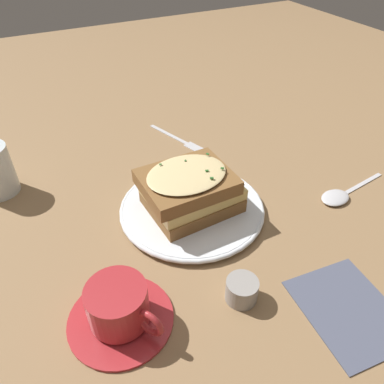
{
  "coord_description": "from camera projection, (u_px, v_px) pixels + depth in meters",
  "views": [
    {
      "loc": [
        -0.47,
        0.22,
        0.45
      ],
      "look_at": [
        -0.03,
        -0.01,
        0.05
      ],
      "focal_mm": 35.0,
      "sensor_mm": 36.0,
      "label": 1
    }
  ],
  "objects": [
    {
      "name": "condiment_pot",
      "position": [
        242.0,
        290.0,
        0.52
      ],
      "size": [
        0.05,
        0.05,
        0.03
      ],
      "primitive_type": "cylinder",
      "color": "gray",
      "rests_on": "ground_plane"
    },
    {
      "name": "fork",
      "position": [
        187.0,
        143.0,
        0.84
      ],
      "size": [
        0.19,
        0.08,
        0.0
      ],
      "rotation": [
        0.0,
        0.0,
        1.91
      ],
      "color": "silver",
      "rests_on": "ground_plane"
    },
    {
      "name": "dinner_plate",
      "position": [
        192.0,
        208.0,
        0.66
      ],
      "size": [
        0.25,
        0.25,
        0.01
      ],
      "color": "white",
      "rests_on": "ground_plane"
    },
    {
      "name": "sandwich",
      "position": [
        191.0,
        189.0,
        0.63
      ],
      "size": [
        0.13,
        0.16,
        0.08
      ],
      "rotation": [
        0.0,
        0.0,
        4.77
      ],
      "color": "brown",
      "rests_on": "dinner_plate"
    },
    {
      "name": "napkin",
      "position": [
        349.0,
        310.0,
        0.51
      ],
      "size": [
        0.16,
        0.13,
        0.0
      ],
      "primitive_type": "cube",
      "rotation": [
        0.0,
        0.0,
        -0.09
      ],
      "color": "#4C5166",
      "rests_on": "ground_plane"
    },
    {
      "name": "teacup_with_saucer",
      "position": [
        119.0,
        309.0,
        0.48
      ],
      "size": [
        0.14,
        0.14,
        0.07
      ],
      "rotation": [
        0.0,
        0.0,
        3.68
      ],
      "color": "#AD282D",
      "rests_on": "ground_plane"
    },
    {
      "name": "spoon",
      "position": [
        339.0,
        196.0,
        0.69
      ],
      "size": [
        0.05,
        0.17,
        0.01
      ],
      "rotation": [
        0.0,
        0.0,
        0.13
      ],
      "color": "silver",
      "rests_on": "ground_plane"
    },
    {
      "name": "ground_plane",
      "position": [
        180.0,
        204.0,
        0.68
      ],
      "size": [
        2.4,
        2.4,
        0.0
      ],
      "primitive_type": "plane",
      "color": "olive"
    }
  ]
}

